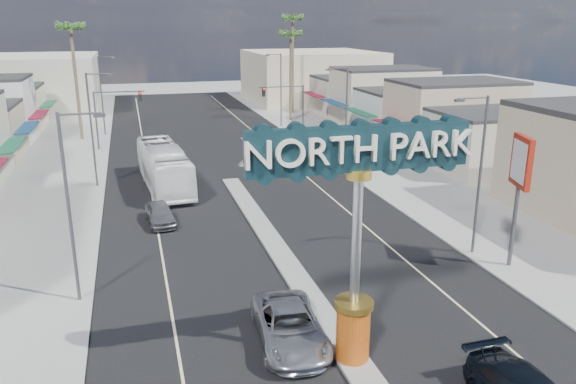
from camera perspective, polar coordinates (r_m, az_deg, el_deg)
ground at (r=48.03m, az=-6.10°, el=1.48°), size 160.00×160.00×0.00m
road at (r=48.02m, az=-6.10°, el=1.49°), size 20.00×120.00×0.01m
median_island at (r=33.14m, az=-1.31°, el=-5.49°), size 1.30×30.00×0.16m
sidewalk_left at (r=47.84m, az=-22.84°, el=0.23°), size 8.00×120.00×0.12m
sidewalk_right at (r=52.09m, az=9.26°, el=2.65°), size 8.00×120.00×0.12m
storefront_row_right at (r=67.35m, az=12.54°, el=8.25°), size 12.00×42.00×6.00m
backdrop_far_left at (r=92.23m, az=-25.06°, el=9.96°), size 20.00×20.00×8.00m
backdrop_far_right at (r=95.79m, az=2.36°, el=11.71°), size 20.00×20.00×8.00m
gateway_sign at (r=20.39m, az=7.07°, el=-2.67°), size 8.20×1.50×9.15m
traffic_signal_left at (r=60.29m, az=-17.29°, el=8.14°), size 5.09×0.45×6.00m
traffic_signal_right at (r=62.56m, az=-0.05°, el=9.18°), size 5.09×0.45×6.00m
streetlight_l_near at (r=26.95m, az=-21.12°, el=-0.74°), size 2.03×0.22×9.00m
streetlight_l_mid at (r=46.41m, az=-19.17°, el=6.51°), size 2.03×0.22×9.00m
streetlight_l_far at (r=68.17m, az=-18.31°, el=9.66°), size 2.03×0.22×9.00m
streetlight_r_near at (r=32.30m, az=18.75°, el=2.31°), size 2.03×0.22×9.00m
streetlight_r_mid at (r=49.70m, az=5.76°, el=8.00°), size 2.03×0.22×9.00m
streetlight_r_far at (r=70.46m, az=-0.85°, el=10.71°), size 2.03×0.22×9.00m
palm_left_far at (r=65.92m, az=-21.19°, el=14.79°), size 2.60×2.60×13.10m
palm_right_mid at (r=74.61m, az=0.28°, el=15.32°), size 2.60×2.60×12.10m
palm_right_far at (r=80.90m, az=0.48°, el=16.71°), size 2.60×2.60×14.10m
suv_left at (r=23.59m, az=0.17°, el=-13.49°), size 2.98×5.76×1.55m
car_parked_left at (r=37.61m, az=-12.88°, el=-2.15°), size 2.04×4.25×1.40m
city_bus at (r=45.65m, az=-12.50°, el=2.55°), size 3.83×12.31×3.37m
bank_pylon_sign at (r=31.16m, az=22.55°, el=2.16°), size 0.90×2.20×7.07m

